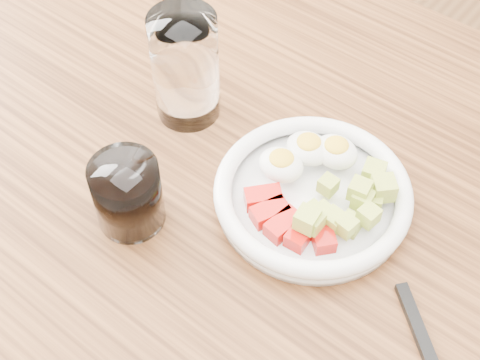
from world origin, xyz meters
The scene contains 5 objects.
dining_table centered at (0.00, 0.00, 0.67)m, with size 1.50×0.90×0.77m.
bowl centered at (0.06, 0.05, 0.79)m, with size 0.22×0.22×0.06m.
fork centered at (0.25, -0.03, 0.77)m, with size 0.15×0.13×0.01m.
water_glass centered at (-0.15, 0.08, 0.84)m, with size 0.08×0.08×0.14m, color white.
coffee_glass centered at (-0.09, -0.09, 0.81)m, with size 0.07×0.07×0.09m.
Camera 1 is at (0.27, -0.35, 1.38)m, focal length 50.00 mm.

